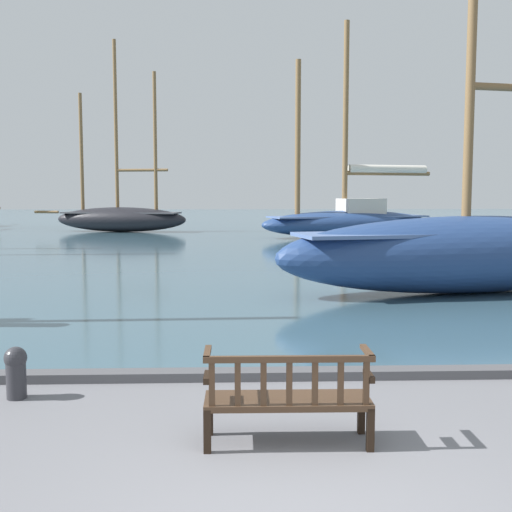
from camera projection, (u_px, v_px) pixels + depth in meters
The scene contains 7 objects.
harbor_water at pixel (239, 224), 48.30m from camera, with size 100.00×80.00×0.08m, color #385666.
quay_edge_kerb at pixel (274, 374), 8.37m from camera, with size 40.00×0.30×0.12m, color #4C4C50.
park_bench at pixel (288, 397), 6.16m from camera, with size 1.61×0.54×0.92m.
sailboat_outer_starboard at pixel (121, 216), 38.01m from camera, with size 9.54×3.73×11.15m.
sailboat_nearest_starboard at pixel (350, 218), 33.49m from camera, with size 9.97×5.31×11.01m.
sailboat_far_starboard at pixel (474, 249), 15.00m from camera, with size 9.91×3.98×14.32m.
mooring_bollard at pixel (16, 370), 7.55m from camera, with size 0.27×0.27×0.62m.
Camera 1 is at (-0.54, -4.31, 2.43)m, focal length 45.00 mm.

